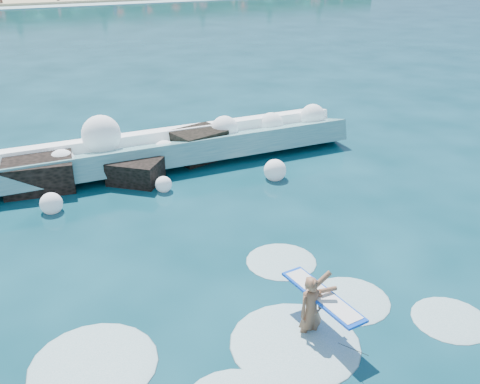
% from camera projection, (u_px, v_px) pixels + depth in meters
% --- Properties ---
extents(ground, '(200.00, 200.00, 0.00)m').
position_uv_depth(ground, '(218.00, 280.00, 12.86)').
color(ground, '#07303A').
rests_on(ground, ground).
extents(wet_band, '(140.00, 5.00, 0.08)m').
position_uv_depth(wet_band, '(18.00, 7.00, 68.12)').
color(wet_band, silver).
rests_on(wet_band, ground).
extents(breaking_wave, '(16.02, 2.58, 1.38)m').
position_uv_depth(breaking_wave, '(140.00, 153.00, 19.27)').
color(breaking_wave, teal).
rests_on(breaking_wave, ground).
extents(rock_cluster, '(7.96, 3.16, 1.27)m').
position_uv_depth(rock_cluster, '(119.00, 165.00, 18.50)').
color(rock_cluster, black).
rests_on(rock_cluster, ground).
extents(surfer_with_board, '(0.95, 2.82, 1.60)m').
position_uv_depth(surfer_with_board, '(314.00, 308.00, 10.90)').
color(surfer_with_board, '#8A5C40').
rests_on(surfer_with_board, ground).
extents(wave_spray, '(15.48, 4.34, 2.07)m').
position_uv_depth(wave_spray, '(117.00, 147.00, 18.58)').
color(wave_spray, white).
rests_on(wave_spray, ground).
extents(surf_foam, '(9.32, 5.84, 0.13)m').
position_uv_depth(surf_foam, '(257.00, 340.00, 10.92)').
color(surf_foam, silver).
rests_on(surf_foam, ground).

